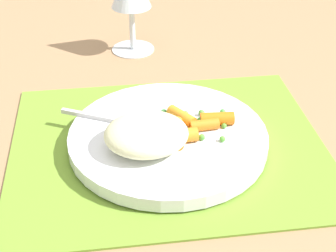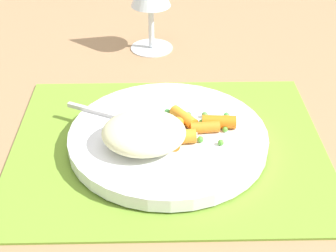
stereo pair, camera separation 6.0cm
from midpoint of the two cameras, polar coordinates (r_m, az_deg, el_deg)
ground_plane at (r=0.66m, az=2.58°, el=-2.48°), size 2.40×2.40×0.00m
placemat at (r=0.66m, az=2.58°, el=-2.27°), size 0.41×0.33×0.01m
plate at (r=0.66m, az=2.61°, el=-1.44°), size 0.26×0.26×0.02m
rice_mound at (r=0.62m, az=0.02°, el=-0.83°), size 0.10×0.09×0.04m
carrot_portion at (r=0.65m, az=5.43°, el=-0.23°), size 0.09×0.09×0.02m
pea_scatter at (r=0.67m, az=5.58°, el=0.42°), size 0.09×0.08×0.01m
fork at (r=0.66m, az=-0.31°, el=0.17°), size 0.18×0.09×0.01m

